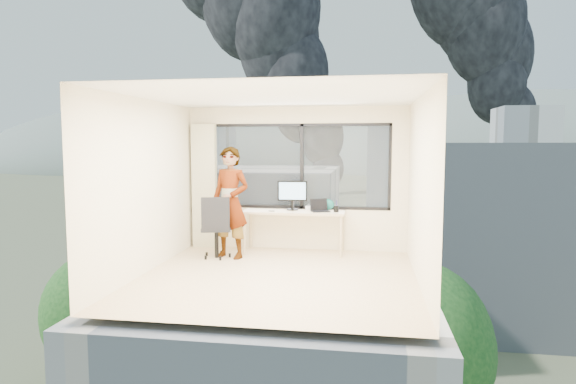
% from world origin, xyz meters
% --- Properties ---
extents(floor, '(4.00, 4.00, 0.01)m').
position_xyz_m(floor, '(0.00, 0.00, 0.00)').
color(floor, beige).
rests_on(floor, ground).
extents(ceiling, '(4.00, 4.00, 0.01)m').
position_xyz_m(ceiling, '(0.00, 0.00, 2.60)').
color(ceiling, white).
rests_on(ceiling, ground).
extents(wall_front, '(4.00, 0.01, 2.60)m').
position_xyz_m(wall_front, '(0.00, -2.00, 1.30)').
color(wall_front, '#F9E9C0').
rests_on(wall_front, ground).
extents(wall_left, '(0.01, 4.00, 2.60)m').
position_xyz_m(wall_left, '(-2.00, 0.00, 1.30)').
color(wall_left, '#F9E9C0').
rests_on(wall_left, ground).
extents(wall_right, '(0.01, 4.00, 2.60)m').
position_xyz_m(wall_right, '(2.00, 0.00, 1.30)').
color(wall_right, '#F9E9C0').
rests_on(wall_right, ground).
extents(window_wall, '(3.30, 0.16, 1.55)m').
position_xyz_m(window_wall, '(0.05, 2.00, 1.52)').
color(window_wall, black).
rests_on(window_wall, ground).
extents(curtain, '(0.45, 0.14, 2.30)m').
position_xyz_m(curtain, '(-1.72, 1.88, 1.15)').
color(curtain, beige).
rests_on(curtain, floor).
extents(desk, '(1.80, 0.60, 0.75)m').
position_xyz_m(desk, '(0.00, 1.66, 0.38)').
color(desk, '#D0AF8B').
rests_on(desk, floor).
extents(chair, '(0.67, 0.67, 1.08)m').
position_xyz_m(chair, '(-1.24, 1.05, 0.54)').
color(chair, black).
rests_on(chair, floor).
extents(person, '(0.79, 0.63, 1.89)m').
position_xyz_m(person, '(-1.01, 1.10, 0.94)').
color(person, '#2D2D33').
rests_on(person, floor).
extents(monitor, '(0.54, 0.14, 0.54)m').
position_xyz_m(monitor, '(-0.04, 1.77, 1.02)').
color(monitor, black).
rests_on(monitor, desk).
extents(game_console, '(0.29, 0.25, 0.07)m').
position_xyz_m(game_console, '(0.33, 1.92, 0.78)').
color(game_console, white).
rests_on(game_console, desk).
extents(laptop, '(0.40, 0.41, 0.20)m').
position_xyz_m(laptop, '(0.48, 1.63, 0.85)').
color(laptop, black).
rests_on(laptop, desk).
extents(cellphone, '(0.10, 0.06, 0.01)m').
position_xyz_m(cellphone, '(-0.38, 1.54, 0.76)').
color(cellphone, black).
rests_on(cellphone, desk).
extents(pen_cup, '(0.09, 0.09, 0.11)m').
position_xyz_m(pen_cup, '(0.75, 1.64, 0.81)').
color(pen_cup, black).
rests_on(pen_cup, desk).
extents(handbag, '(0.27, 0.16, 0.20)m').
position_xyz_m(handbag, '(0.57, 1.86, 0.85)').
color(handbag, '#0D4C52').
rests_on(handbag, desk).
extents(exterior_ground, '(400.00, 400.00, 0.04)m').
position_xyz_m(exterior_ground, '(0.00, 120.00, -14.00)').
color(exterior_ground, '#515B3D').
rests_on(exterior_ground, ground).
extents(near_bldg_a, '(16.00, 12.00, 14.00)m').
position_xyz_m(near_bldg_a, '(-9.00, 30.00, -7.00)').
color(near_bldg_a, beige).
rests_on(near_bldg_a, exterior_ground).
extents(near_bldg_b, '(14.00, 13.00, 16.00)m').
position_xyz_m(near_bldg_b, '(12.00, 38.00, -6.00)').
color(near_bldg_b, white).
rests_on(near_bldg_b, exterior_ground).
extents(far_tower_a, '(14.00, 14.00, 28.00)m').
position_xyz_m(far_tower_a, '(-35.00, 95.00, 0.00)').
color(far_tower_a, silver).
rests_on(far_tower_a, exterior_ground).
extents(far_tower_b, '(13.00, 13.00, 30.00)m').
position_xyz_m(far_tower_b, '(8.00, 120.00, 1.00)').
color(far_tower_b, silver).
rests_on(far_tower_b, exterior_ground).
extents(far_tower_c, '(15.00, 15.00, 26.00)m').
position_xyz_m(far_tower_c, '(45.00, 140.00, -1.00)').
color(far_tower_c, silver).
rests_on(far_tower_c, exterior_ground).
extents(far_tower_d, '(16.00, 14.00, 22.00)m').
position_xyz_m(far_tower_d, '(-60.00, 150.00, -3.00)').
color(far_tower_d, silver).
rests_on(far_tower_d, exterior_ground).
extents(hill_a, '(288.00, 216.00, 90.00)m').
position_xyz_m(hill_a, '(-120.00, 320.00, -14.00)').
color(hill_a, slate).
rests_on(hill_a, exterior_ground).
extents(hill_b, '(300.00, 220.00, 96.00)m').
position_xyz_m(hill_b, '(100.00, 320.00, -14.00)').
color(hill_b, slate).
rests_on(hill_b, exterior_ground).
extents(tree_a, '(7.00, 7.00, 8.00)m').
position_xyz_m(tree_a, '(-16.00, 22.00, -10.00)').
color(tree_a, '#164319').
rests_on(tree_a, exterior_ground).
extents(tree_b, '(7.60, 7.60, 9.00)m').
position_xyz_m(tree_b, '(4.00, 18.00, -9.50)').
color(tree_b, '#164319').
rests_on(tree_b, exterior_ground).
extents(smoke_plume_a, '(40.00, 24.00, 90.00)m').
position_xyz_m(smoke_plume_a, '(-10.00, 150.00, 39.00)').
color(smoke_plume_a, black).
rests_on(smoke_plume_a, exterior_ground).
extents(smoke_plume_b, '(30.00, 18.00, 70.00)m').
position_xyz_m(smoke_plume_b, '(55.00, 170.00, 27.00)').
color(smoke_plume_b, black).
rests_on(smoke_plume_b, exterior_ground).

